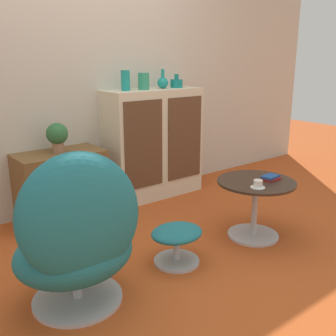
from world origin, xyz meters
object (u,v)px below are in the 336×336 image
tv_console (61,186)px  vase_inner_right (163,82)px  vase_inner_left (144,81)px  coffee_table (255,201)px  book_stack (271,178)px  ottoman (177,238)px  vase_leftmost (125,81)px  teacup (258,185)px  sideboard (154,143)px  egg_chair (78,236)px  potted_plant (57,135)px  vase_rightmost (177,83)px

tv_console → vase_inner_right: (1.11, 0.01, 0.83)m
vase_inner_left → coffee_table: bearing=-83.4°
coffee_table → book_stack: book_stack is taller
ottoman → vase_leftmost: (0.39, 1.22, 0.98)m
coffee_table → teacup: bearing=-136.9°
coffee_table → teacup: 0.25m
ottoman → vase_inner_left: vase_inner_left is taller
sideboard → ottoman: bearing=-119.7°
vase_leftmost → vase_inner_right: (0.43, 0.00, -0.03)m
egg_chair → ottoman: size_ratio=2.53×
coffee_table → potted_plant: size_ratio=2.40×
ottoman → tv_console: bearing=103.8°
vase_leftmost → vase_rightmost: (0.60, 0.00, -0.05)m
vase_inner_right → teacup: vase_inner_right is taller
vase_leftmost → potted_plant: 0.81m
ottoman → coffee_table: 0.75m
ottoman → teacup: bearing=-15.2°
teacup → coffee_table: bearing=43.1°
book_stack → vase_inner_left: bearing=100.9°
ottoman → coffee_table: coffee_table is taller
potted_plant → coffee_table: bearing=-50.7°
egg_chair → teacup: size_ratio=8.92×
vase_rightmost → teacup: vase_rightmost is taller
egg_chair → vase_inner_left: (1.33, 1.27, 0.71)m
tv_console → potted_plant: size_ratio=2.92×
coffee_table → vase_inner_right: (0.08, 1.28, 0.83)m
vase_leftmost → teacup: bearing=-80.8°
vase_inner_left → tv_console: bearing=-179.1°
vase_rightmost → book_stack: size_ratio=0.89×
vase_inner_right → vase_rightmost: size_ratio=1.39×
vase_leftmost → vase_inner_left: size_ratio=1.17×
egg_chair → vase_inner_right: size_ratio=5.10×
tv_console → vase_rightmost: vase_rightmost is taller
vase_inner_right → book_stack: (0.03, -1.33, -0.65)m
tv_console → egg_chair: (-0.44, -1.25, 0.14)m
egg_chair → potted_plant: (0.44, 1.25, 0.31)m
tv_console → vase_inner_left: (0.89, 0.01, 0.85)m
coffee_table → vase_rightmost: size_ratio=4.50×
vase_inner_left → vase_rightmost: size_ratio=1.17×
book_stack → vase_rightmost: bearing=83.8°
vase_leftmost → book_stack: (0.46, -1.33, -0.68)m
teacup → book_stack: teacup is taller
sideboard → vase_inner_left: 0.62m
sideboard → vase_inner_right: vase_inner_right is taller
tv_console → coffee_table: 1.63m
egg_chair → vase_rightmost: size_ratio=7.07×
egg_chair → tv_console: bearing=70.7°
tv_console → ottoman: 1.25m
tv_console → coffee_table: (1.03, -1.27, 0.00)m
teacup → book_stack: 0.24m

